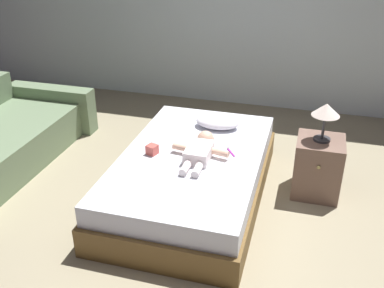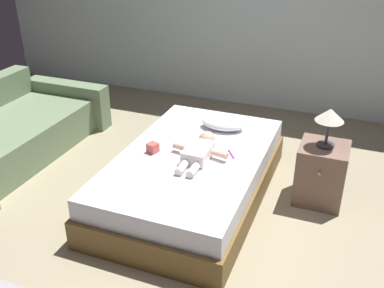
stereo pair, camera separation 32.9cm
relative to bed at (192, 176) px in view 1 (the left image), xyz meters
name	(u,v)px [view 1 (the left image)]	position (x,y,z in m)	size (l,w,h in m)	color
ground_plane	(201,245)	(0.25, -0.62, -0.21)	(8.00, 8.00, 0.00)	gray
wall_behind_bed	(264,7)	(0.25, 2.38, 1.06)	(8.00, 0.12, 2.53)	silver
bed	(192,176)	(0.00, 0.00, 0.00)	(1.22, 2.03, 0.43)	brown
pillow	(217,122)	(0.09, 0.59, 0.28)	(0.42, 0.27, 0.11)	white
baby	(200,150)	(0.08, -0.02, 0.28)	(0.50, 0.62, 0.15)	white
toothbrush	(230,152)	(0.31, 0.12, 0.23)	(0.10, 0.14, 0.02)	#B32DB1
nightstand	(318,167)	(1.06, 0.37, 0.05)	(0.41, 0.44, 0.53)	brown
lamp	(326,112)	(1.06, 0.37, 0.59)	(0.24, 0.24, 0.34)	#333338
toy_block	(152,150)	(-0.33, -0.09, 0.26)	(0.11, 0.11, 0.08)	#CC534A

